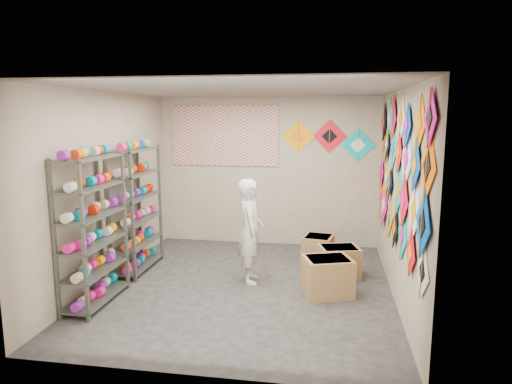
% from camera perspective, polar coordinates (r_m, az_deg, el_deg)
% --- Properties ---
extents(ground, '(4.50, 4.50, 0.00)m').
position_cam_1_polar(ground, '(6.53, -1.32, -11.74)').
color(ground, black).
extents(room_walls, '(4.50, 4.50, 4.50)m').
position_cam_1_polar(room_walls, '(6.13, -1.38, 2.74)').
color(room_walls, tan).
rests_on(room_walls, ground).
extents(shelf_rack_front, '(0.40, 1.10, 1.90)m').
position_cam_1_polar(shelf_rack_front, '(6.06, -19.73, -4.57)').
color(shelf_rack_front, '#4C5147').
rests_on(shelf_rack_front, ground).
extents(shelf_rack_back, '(0.40, 1.10, 1.90)m').
position_cam_1_polar(shelf_rack_back, '(7.20, -14.75, -2.15)').
color(shelf_rack_back, '#4C5147').
rests_on(shelf_rack_back, ground).
extents(string_spools, '(0.12, 2.36, 0.12)m').
position_cam_1_polar(string_spools, '(6.60, -17.06, -2.46)').
color(string_spools, '#FF157E').
rests_on(string_spools, ground).
extents(kite_wall_display, '(0.06, 4.19, 2.04)m').
position_cam_1_polar(kite_wall_display, '(6.11, 17.26, 2.36)').
color(kite_wall_display, silver).
rests_on(kite_wall_display, room_walls).
extents(back_wall_kites, '(1.65, 0.02, 0.75)m').
position_cam_1_polar(back_wall_kites, '(8.23, 9.01, 6.52)').
color(back_wall_kites, '#F29700').
rests_on(back_wall_kites, room_walls).
extents(poster, '(2.00, 0.01, 1.10)m').
position_cam_1_polar(poster, '(8.44, -3.94, 7.02)').
color(poster, '#814596').
rests_on(poster, room_walls).
extents(shopkeeper, '(0.68, 0.56, 1.50)m').
position_cam_1_polar(shopkeeper, '(6.51, -0.69, -4.88)').
color(shopkeeper, beige).
rests_on(shopkeeper, ground).
extents(carton_a, '(0.74, 0.68, 0.51)m').
position_cam_1_polar(carton_a, '(6.24, 8.92, -10.39)').
color(carton_a, brown).
rests_on(carton_a, ground).
extents(carton_b, '(0.66, 0.59, 0.46)m').
position_cam_1_polar(carton_b, '(6.93, 10.30, -8.60)').
color(carton_b, brown).
rests_on(carton_b, ground).
extents(carton_c, '(0.53, 0.57, 0.43)m').
position_cam_1_polar(carton_c, '(7.57, 7.75, -7.06)').
color(carton_c, brown).
rests_on(carton_c, ground).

